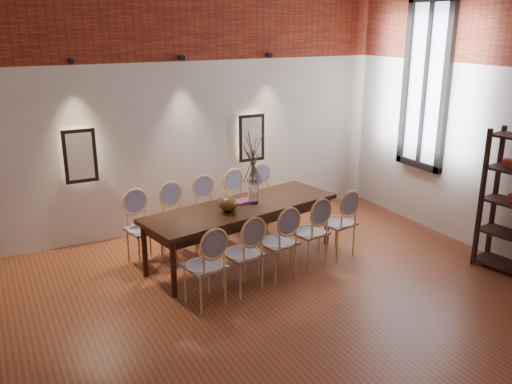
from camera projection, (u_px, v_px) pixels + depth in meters
name	position (u px, v px, depth m)	size (l,w,h in m)	color
floor	(291.00, 343.00, 5.38)	(7.00, 7.00, 0.02)	brown
wall_back	(167.00, 97.00, 7.78)	(7.00, 0.10, 4.00)	silver
brick_band_back	(164.00, 5.00, 7.34)	(7.00, 0.02, 1.50)	maroon
niche_left	(80.00, 156.00, 7.33)	(0.36, 0.06, 0.66)	#FFEAC6
niche_right	(251.00, 138.00, 8.47)	(0.36, 0.06, 0.66)	#FFEAC6
spot_fixture_left	(71.00, 61.00, 6.93)	(0.08, 0.08, 0.10)	black
spot_fixture_mid	(182.00, 58.00, 7.59)	(0.08, 0.08, 0.10)	black
spot_fixture_right	(269.00, 55.00, 8.20)	(0.08, 0.08, 0.10)	black
window_glass	(426.00, 85.00, 7.94)	(0.02, 0.78, 2.38)	silver
window_frame	(425.00, 85.00, 7.93)	(0.08, 0.90, 2.50)	black
window_mullion	(425.00, 85.00, 7.93)	(0.06, 0.06, 2.40)	black
dining_table	(242.00, 233.00, 7.15)	(2.66, 0.85, 0.75)	black
chair_near_a	(204.00, 266.00, 5.96)	(0.44, 0.44, 0.94)	#E4B171
chair_near_b	(243.00, 253.00, 6.27)	(0.44, 0.44, 0.94)	#E4B171
chair_near_c	(277.00, 242.00, 6.59)	(0.44, 0.44, 0.94)	#E4B171
chair_near_d	(309.00, 232.00, 6.91)	(0.44, 0.44, 0.94)	#E4B171
chair_near_e	(337.00, 223.00, 7.23)	(0.44, 0.44, 0.94)	#E4B171
chair_far_a	(144.00, 229.00, 7.01)	(0.44, 0.44, 0.94)	#E4B171
chair_far_b	(179.00, 220.00, 7.32)	(0.44, 0.44, 0.94)	#E4B171
chair_far_c	(212.00, 212.00, 7.64)	(0.44, 0.44, 0.94)	#E4B171
chair_far_d	(242.00, 204.00, 7.96)	(0.44, 0.44, 0.94)	#E4B171
chair_far_e	(269.00, 197.00, 8.28)	(0.44, 0.44, 0.94)	#E4B171
vase	(253.00, 192.00, 7.10)	(0.14, 0.14, 0.30)	silver
dried_branches	(253.00, 159.00, 6.96)	(0.50, 0.50, 0.70)	#4C3C2E
bowl	(228.00, 204.00, 6.82)	(0.24, 0.24, 0.18)	#573513
book	(243.00, 201.00, 7.16)	(0.26, 0.18, 0.03)	#7D2760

